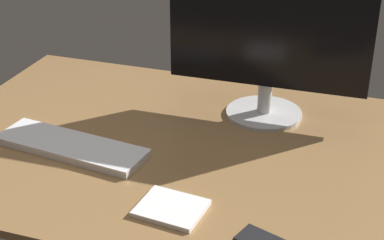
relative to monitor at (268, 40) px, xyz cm
name	(u,v)px	position (x,y,z in cm)	size (l,w,h in cm)	color
desk	(216,155)	(-6.50, -22.01, -21.75)	(140.00, 84.00, 2.00)	olive
monitor	(268,40)	(0.00, 0.00, 0.00)	(50.62, 19.81, 39.31)	#BDBDBD
keyboard	(71,146)	(-38.92, -32.41, -19.82)	(36.91, 11.27, 1.88)	white
notepad	(171,208)	(-8.22, -47.54, -20.22)	(12.98, 10.78, 1.07)	white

